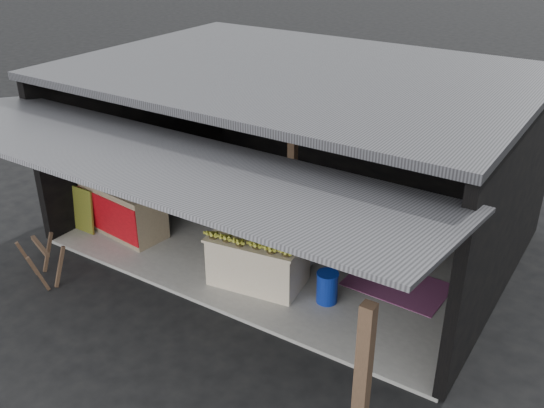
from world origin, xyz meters
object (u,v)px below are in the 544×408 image
Objects in this scene: white_crate at (292,226)px; neighbor_stall at (124,206)px; banana_table at (258,259)px; water_barrel at (327,288)px; plastic_chair at (408,245)px; sawhorse at (42,258)px.

white_crate is 3.04m from neighbor_stall.
water_barrel is (1.14, 0.12, -0.17)m from banana_table.
white_crate is 1.47m from water_barrel.
banana_table is 2.35m from plastic_chair.
plastic_chair is at bearing 31.71° from banana_table.
white_crate is at bearing 142.57° from water_barrel.
sawhorse is (-2.85, -1.74, -0.04)m from banana_table.
water_barrel is (1.15, -0.88, -0.29)m from white_crate.
banana_table is 2.06× the size of sawhorse.
neighbor_stall is 1.79m from sawhorse.
plastic_chair is at bearing 23.46° from neighbor_stall.
banana_table is 2.90m from neighbor_stall.
white_crate is 2.25× the size of water_barrel.
plastic_chair is at bearing 54.98° from sawhorse.
white_crate reaches higher than sawhorse.
white_crate is at bearing 24.24° from neighbor_stall.
water_barrel is at bearing 7.05° from neighbor_stall.
sawhorse is (-2.84, -2.73, -0.16)m from white_crate.
white_crate reaches higher than plastic_chair.
sawhorse is at bearing -82.24° from neighbor_stall.
banana_table is 1.91× the size of plastic_chair.
plastic_chair is at bearing 64.69° from water_barrel.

